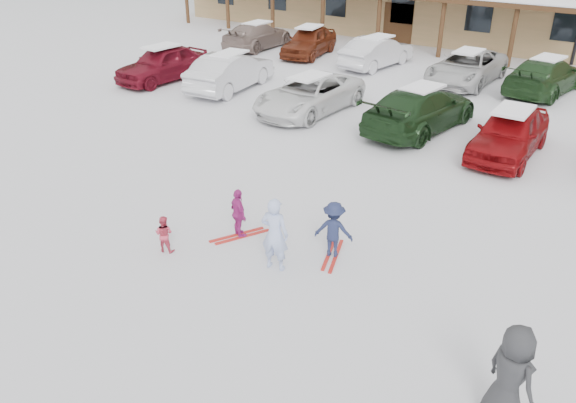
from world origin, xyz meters
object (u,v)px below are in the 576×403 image
Objects in this scene: child_navy at (334,230)px; parked_car_1 at (230,71)px; parked_car_7 at (257,36)px; parked_car_3 at (420,109)px; parked_car_9 at (377,52)px; child_magenta at (239,214)px; parked_car_4 at (510,133)px; parked_car_2 at (309,94)px; adult_skier at (275,234)px; parked_car_10 at (467,67)px; parked_car_11 at (545,76)px; parked_car_0 at (163,64)px; toddler_red at (164,234)px; bystander_dark at (511,377)px; parked_car_8 at (309,41)px.

child_navy is 13.65m from parked_car_1.
parked_car_3 is at bearing 148.87° from parked_car_7.
parked_car_9 is at bearing -46.91° from parked_car_3.
child_magenta is 9.52m from parked_car_4.
child_navy is 0.27× the size of parked_car_2.
parked_car_3 is at bearing -96.57° from adult_skier.
parked_car_10 is 3.26m from parked_car_11.
parked_car_9 reaches higher than parked_car_7.
parked_car_7 is 1.08× the size of parked_car_9.
parked_car_0 is 7.83m from parked_car_7.
toddler_red is 18.38m from parked_car_9.
parked_car_3 is at bearing -30.15° from bystander_dark.
toddler_red is at bearing -115.50° from parked_car_4.
parked_car_11 reaches higher than parked_car_2.
parked_car_1 is 13.30m from parked_car_11.
parked_car_1 is at bearing 174.86° from parked_car_2.
bystander_dark is at bearing 131.58° from child_navy.
parked_car_3 is 1.03× the size of parked_car_10.
parked_car_11 is at bearing -172.93° from parked_car_9.
parked_car_11 is (-3.50, 18.53, -0.14)m from bystander_dark.
adult_skier is at bearing -83.38° from parked_car_10.
parked_car_9 is (7.40, -0.07, 0.03)m from parked_car_7.
parked_car_4 reaches higher than toddler_red.
child_magenta is at bearing 113.04° from parked_car_9.
adult_skier reaches higher than parked_car_7.
adult_skier is 0.95× the size of bystander_dark.
parked_car_7 is 1.09× the size of parked_car_8.
toddler_red is 0.18× the size of parked_car_2.
parked_car_9 is 7.86m from parked_car_11.
adult_skier is at bearing 127.01° from parked_car_7.
parked_car_2 is 1.14× the size of parked_car_4.
parked_car_7 reaches higher than child_navy.
parked_car_8 reaches higher than parked_car_4.
bystander_dark is (6.70, -2.00, 0.27)m from child_magenta.
parked_car_9 is (-5.28, 7.26, -0.03)m from parked_car_3.
parked_car_7 is at bearing -26.67° from child_magenta.
parked_car_11 is (6.84, 7.72, 0.05)m from parked_car_2.
parked_car_9 is (-8.49, 7.86, -0.01)m from parked_car_4.
parked_car_3 is (-0.85, 9.91, -0.07)m from adult_skier.
parked_car_3 is at bearing -48.12° from parked_car_8.
child_magenta is 0.70× the size of bystander_dark.
toddler_red is at bearing 116.23° from parked_car_1.
parked_car_9 is (-11.36, 18.57, -0.15)m from bystander_dark.
toddler_red is at bearing 88.50° from parked_car_3.
child_magenta reaches higher than toddler_red.
parked_car_0 is at bearing 9.34° from parked_car_3.
parked_car_7 is (-0.56, 7.80, -0.08)m from parked_car_0.
parked_car_7 is at bearing 97.30° from parked_car_0.
parked_car_10 is (4.61, -0.37, -0.02)m from parked_car_9.
bystander_dark is 0.40× the size of parked_car_8.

